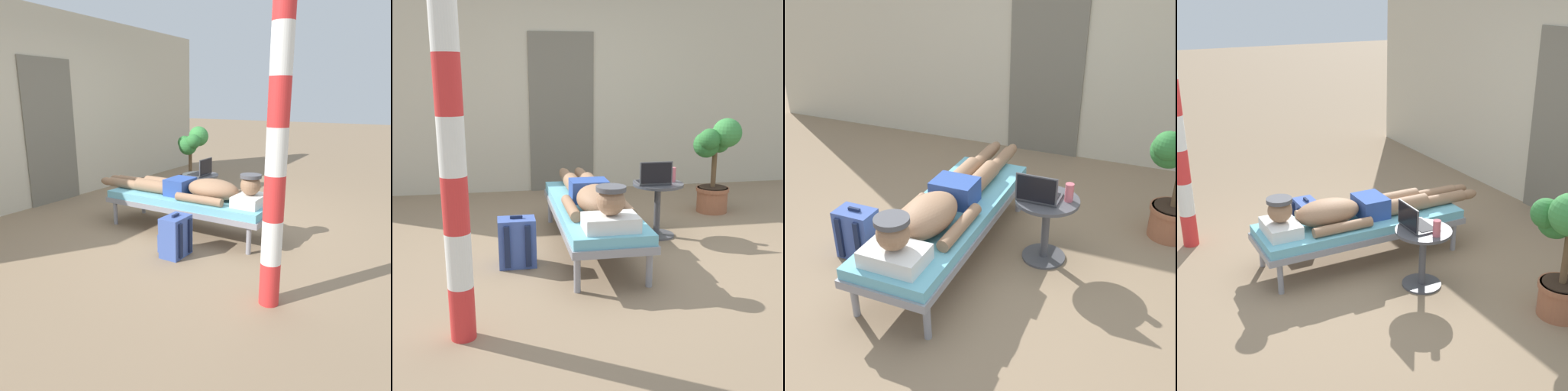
% 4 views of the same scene
% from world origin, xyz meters
% --- Properties ---
extents(ground_plane, '(40.00, 40.00, 0.00)m').
position_xyz_m(ground_plane, '(0.00, 0.00, 0.00)').
color(ground_plane, '#8C7256').
extents(house_wall_back, '(7.60, 0.20, 2.70)m').
position_xyz_m(house_wall_back, '(-0.25, 2.59, 1.35)').
color(house_wall_back, beige).
rests_on(house_wall_back, ground).
extents(house_door_panel, '(0.84, 0.03, 2.04)m').
position_xyz_m(house_door_panel, '(-0.19, 2.48, 1.02)').
color(house_door_panel, '#6D6759').
rests_on(house_door_panel, ground).
extents(lounge_chair, '(0.64, 1.96, 0.42)m').
position_xyz_m(lounge_chair, '(-0.25, 0.12, 0.35)').
color(lounge_chair, gray).
rests_on(lounge_chair, ground).
extents(person_reclining, '(0.53, 2.17, 0.33)m').
position_xyz_m(person_reclining, '(-0.25, 0.03, 0.52)').
color(person_reclining, white).
rests_on(person_reclining, lounge_chair).
extents(side_table, '(0.48, 0.48, 0.52)m').
position_xyz_m(side_table, '(0.45, 0.37, 0.36)').
color(side_table, '#4C4C51').
rests_on(side_table, ground).
extents(laptop, '(0.31, 0.24, 0.23)m').
position_xyz_m(laptop, '(0.39, 0.32, 0.58)').
color(laptop, '#4C4C51').
rests_on(laptop, side_table).
extents(drink_glass, '(0.06, 0.06, 0.14)m').
position_xyz_m(drink_glass, '(0.60, 0.40, 0.59)').
color(drink_glass, '#D86672').
rests_on(drink_glass, side_table).
extents(backpack, '(0.30, 0.26, 0.42)m').
position_xyz_m(backpack, '(-0.91, -0.16, 0.20)').
color(backpack, '#3F59A5').
rests_on(backpack, ground).
extents(potted_plant, '(0.51, 0.49, 1.06)m').
position_xyz_m(potted_plant, '(1.34, 1.06, 0.65)').
color(potted_plant, '#9E5B3D').
rests_on(potted_plant, ground).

